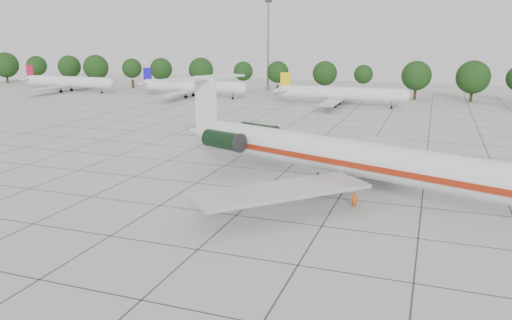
# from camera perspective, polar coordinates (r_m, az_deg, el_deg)

# --- Properties ---
(ground) EXTENTS (260.00, 260.00, 0.00)m
(ground) POSITION_cam_1_polar(r_m,az_deg,el_deg) (53.26, 0.93, -3.50)
(ground) COLOR beige
(ground) RESTS_ON ground
(apron_joints) EXTENTS (170.00, 170.00, 0.02)m
(apron_joints) POSITION_cam_1_polar(r_m,az_deg,el_deg) (67.11, 5.05, 0.20)
(apron_joints) COLOR #383838
(apron_joints) RESTS_ON ground
(main_airliner) EXTENTS (45.75, 34.81, 11.01)m
(main_airliner) POSITION_cam_1_polar(r_m,az_deg,el_deg) (53.04, 9.41, 0.60)
(main_airliner) COLOR silver
(main_airliner) RESTS_ON ground
(ground_crew) EXTENTS (0.67, 0.54, 1.59)m
(ground_crew) POSITION_cam_1_polar(r_m,az_deg,el_deg) (48.63, 11.16, -4.53)
(ground_crew) COLOR #E2540D
(ground_crew) RESTS_ON ground
(bg_airliner_a) EXTENTS (28.24, 27.20, 7.40)m
(bg_airliner_a) POSITION_cam_1_polar(r_m,az_deg,el_deg) (153.78, -20.72, 8.35)
(bg_airliner_a) COLOR silver
(bg_airliner_a) RESTS_ON ground
(bg_airliner_b) EXTENTS (28.24, 27.20, 7.40)m
(bg_airliner_b) POSITION_cam_1_polar(r_m,az_deg,el_deg) (132.59, -7.31, 8.35)
(bg_airliner_b) COLOR silver
(bg_airliner_b) RESTS_ON ground
(bg_airliner_c) EXTENTS (28.24, 27.20, 7.40)m
(bg_airliner_c) POSITION_cam_1_polar(r_m,az_deg,el_deg) (116.63, 9.67, 7.47)
(bg_airliner_c) COLOR silver
(bg_airliner_c) RESTS_ON ground
(tree_line) EXTENTS (249.86, 8.44, 10.22)m
(tree_line) POSITION_cam_1_polar(r_m,az_deg,el_deg) (136.35, 7.88, 9.79)
(tree_line) COLOR #332114
(tree_line) RESTS_ON ground
(floodlight_mast) EXTENTS (1.60, 1.60, 25.45)m
(floodlight_mast) POSITION_cam_1_polar(r_m,az_deg,el_deg) (147.52, 1.41, 13.47)
(floodlight_mast) COLOR slate
(floodlight_mast) RESTS_ON ground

